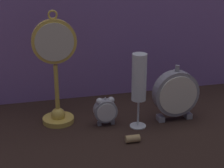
% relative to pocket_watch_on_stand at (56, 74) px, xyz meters
% --- Properties ---
extents(ground_plane, '(4.00, 4.00, 0.00)m').
position_rel_pocket_watch_on_stand_xyz_m(ground_plane, '(0.17, -0.13, -0.17)').
color(ground_plane, black).
extents(fabric_backdrop_drape, '(1.26, 0.01, 0.66)m').
position_rel_pocket_watch_on_stand_xyz_m(fabric_backdrop_drape, '(0.17, 0.20, 0.16)').
color(fabric_backdrop_drape, '#8460A8').
rests_on(fabric_backdrop_drape, ground_plane).
extents(pocket_watch_on_stand, '(0.14, 0.10, 0.36)m').
position_rel_pocket_watch_on_stand_xyz_m(pocket_watch_on_stand, '(0.00, 0.00, 0.00)').
color(pocket_watch_on_stand, gold).
rests_on(pocket_watch_on_stand, ground_plane).
extents(alarm_clock_twin_bell, '(0.07, 0.03, 0.09)m').
position_rel_pocket_watch_on_stand_xyz_m(alarm_clock_twin_bell, '(0.14, -0.06, -0.11)').
color(alarm_clock_twin_bell, gray).
rests_on(alarm_clock_twin_bell, ground_plane).
extents(mantel_clock_silver, '(0.15, 0.04, 0.19)m').
position_rel_pocket_watch_on_stand_xyz_m(mantel_clock_silver, '(0.37, -0.07, -0.07)').
color(mantel_clock_silver, gray).
rests_on(mantel_clock_silver, ground_plane).
extents(champagne_flute, '(0.05, 0.05, 0.24)m').
position_rel_pocket_watch_on_stand_xyz_m(champagne_flute, '(0.24, -0.09, -0.02)').
color(champagne_flute, silver).
rests_on(champagne_flute, ground_plane).
extents(wine_cork, '(0.04, 0.02, 0.02)m').
position_rel_pocket_watch_on_stand_xyz_m(wine_cork, '(0.20, -0.19, -0.15)').
color(wine_cork, tan).
rests_on(wine_cork, ground_plane).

